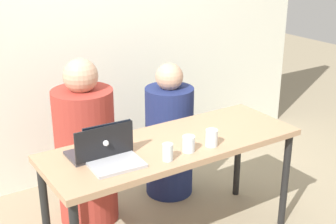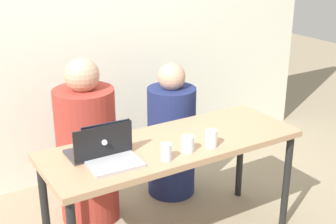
% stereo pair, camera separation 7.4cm
% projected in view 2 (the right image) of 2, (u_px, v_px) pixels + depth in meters
% --- Properties ---
extents(back_wall, '(4.50, 0.10, 2.57)m').
position_uv_depth(back_wall, '(89.00, 25.00, 3.77)').
color(back_wall, white).
rests_on(back_wall, ground).
extents(desk, '(1.65, 0.60, 0.75)m').
position_uv_depth(desk, '(173.00, 153.00, 2.96)').
color(desk, tan).
rests_on(desk, ground).
extents(person_on_left, '(0.44, 0.44, 1.21)m').
position_uv_depth(person_on_left, '(87.00, 151.00, 3.31)').
color(person_on_left, '#A2352B').
rests_on(person_on_left, ground).
extents(person_on_right, '(0.39, 0.39, 1.08)m').
position_uv_depth(person_on_right, '(171.00, 137.00, 3.67)').
color(person_on_right, navy).
rests_on(person_on_right, ground).
extents(laptop_back_left, '(0.36, 0.24, 0.21)m').
position_uv_depth(laptop_back_left, '(99.00, 148.00, 2.74)').
color(laptop_back_left, '#3A383F').
rests_on(laptop_back_left, desk).
extents(laptop_front_left, '(0.30, 0.26, 0.22)m').
position_uv_depth(laptop_front_left, '(112.00, 155.00, 2.65)').
color(laptop_front_left, '#B2B3B9').
rests_on(laptop_front_left, desk).
extents(water_glass_left, '(0.06, 0.06, 0.10)m').
position_uv_depth(water_glass_left, '(166.00, 153.00, 2.68)').
color(water_glass_left, silver).
rests_on(water_glass_left, desk).
extents(water_glass_right, '(0.08, 0.08, 0.11)m').
position_uv_depth(water_glass_right, '(211.00, 139.00, 2.86)').
color(water_glass_right, white).
rests_on(water_glass_right, desk).
extents(water_glass_center, '(0.08, 0.08, 0.10)m').
position_uv_depth(water_glass_center, '(187.00, 145.00, 2.78)').
color(water_glass_center, silver).
rests_on(water_glass_center, desk).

